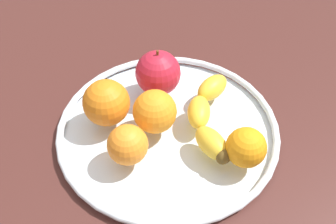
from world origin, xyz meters
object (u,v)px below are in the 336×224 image
(apple, at_px, (158,73))
(orange_front_right, at_px, (106,103))
(orange_back_left, at_px, (246,147))
(orange_front_left, at_px, (155,111))
(banana, at_px, (208,115))
(orange_center, at_px, (128,145))
(fruit_bowl, at_px, (168,128))

(apple, relative_size, orange_front_right, 1.14)
(orange_back_left, distance_m, orange_front_left, 0.15)
(apple, bearing_deg, banana, 34.68)
(banana, distance_m, orange_back_left, 0.09)
(orange_front_right, bearing_deg, orange_center, 14.45)
(apple, height_order, orange_front_right, apple)
(fruit_bowl, bearing_deg, orange_back_left, 45.97)
(apple, relative_size, orange_center, 1.41)
(fruit_bowl, xyz_separation_m, orange_front_right, (-0.03, -0.10, 0.05))
(fruit_bowl, distance_m, orange_front_right, 0.11)
(apple, relative_size, orange_front_left, 1.24)
(orange_front_left, bearing_deg, banana, 83.32)
(apple, bearing_deg, orange_back_left, 28.69)
(fruit_bowl, relative_size, orange_center, 5.95)
(orange_front_right, bearing_deg, banana, 75.31)
(orange_back_left, xyz_separation_m, orange_center, (-0.04, -0.17, 0.00))
(fruit_bowl, relative_size, orange_front_left, 5.22)
(banana, xyz_separation_m, apple, (-0.10, -0.07, 0.02))
(orange_back_left, relative_size, orange_front_left, 0.87)
(fruit_bowl, bearing_deg, apple, -179.43)
(orange_back_left, bearing_deg, orange_center, -103.18)
(orange_front_left, bearing_deg, orange_center, -42.58)
(orange_front_right, relative_size, orange_front_left, 1.09)
(fruit_bowl, height_order, orange_front_right, orange_front_right)
(banana, bearing_deg, orange_center, -55.15)
(apple, bearing_deg, fruit_bowl, 0.57)
(apple, height_order, orange_center, apple)
(apple, height_order, orange_back_left, apple)
(orange_front_right, bearing_deg, orange_front_left, 66.56)
(orange_front_right, distance_m, orange_front_left, 0.08)
(fruit_bowl, height_order, orange_front_left, orange_front_left)
(orange_front_right, bearing_deg, fruit_bowl, 71.16)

